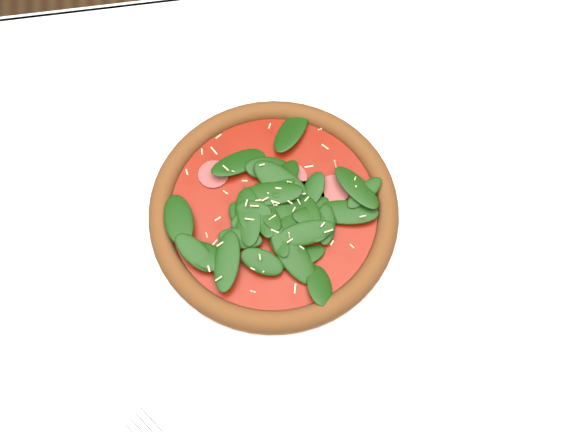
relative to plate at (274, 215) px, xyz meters
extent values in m
plane|color=brown|center=(-0.03, -0.05, -0.76)|extent=(6.00, 6.00, 0.00)
cube|color=white|center=(-0.03, -0.05, -0.03)|extent=(1.20, 0.80, 0.04)
cylinder|color=#503A20|center=(0.51, 0.29, -0.40)|extent=(0.06, 0.06, 0.71)
cube|color=white|center=(-0.03, 0.35, -0.12)|extent=(1.20, 0.01, 0.22)
cylinder|color=white|center=(0.00, 0.00, 0.00)|extent=(0.34, 0.34, 0.01)
torus|color=white|center=(0.00, 0.00, 0.00)|extent=(0.34, 0.34, 0.01)
cylinder|color=#9D5D25|center=(0.00, 0.00, 0.01)|extent=(0.31, 0.31, 0.01)
torus|color=#985323|center=(0.00, 0.00, 0.02)|extent=(0.32, 0.32, 0.03)
cylinder|color=#860A04|center=(0.00, 0.00, 0.02)|extent=(0.26, 0.26, 0.00)
cylinder|color=#983D3F|center=(0.00, 0.00, 0.02)|extent=(0.23, 0.23, 0.00)
ellipsoid|color=#12390A|center=(0.00, 0.00, 0.03)|extent=(0.25, 0.25, 0.02)
cylinder|color=beige|center=(0.00, 0.00, 0.04)|extent=(0.23, 0.23, 0.00)
cube|color=silver|center=(-0.16, -0.23, 0.01)|extent=(0.05, 0.06, 0.00)
camera|label=1|loc=(-0.03, -0.29, 0.71)|focal=40.00mm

